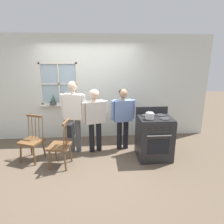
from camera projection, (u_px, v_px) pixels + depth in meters
The scene contains 11 objects.
ground_plane at pixel (89, 161), 4.26m from camera, with size 16.00×16.00×0.00m, color brown.
wall_back at pixel (90, 88), 5.23m from camera, with size 6.40×0.16×2.70m.
chair_by_window at pixel (61, 146), 3.99m from camera, with size 0.47×0.49×0.97m.
chair_near_wall at pixel (32, 141), 4.23m from camera, with size 0.54×0.53×0.97m.
person_elderly_left at pixel (74, 110), 4.44m from camera, with size 0.57×0.28×1.65m.
person_teen_center at pixel (95, 115), 4.49m from camera, with size 0.61×0.33×1.47m.
person_adult_right at pixel (123, 114), 4.62m from camera, with size 0.58×0.26×1.46m.
stove at pixel (154, 137), 4.34m from camera, with size 0.72×0.68×1.08m.
kettle at pixel (150, 115), 4.05m from camera, with size 0.21×0.17×0.25m.
potted_plant at pixel (53, 102), 5.16m from camera, with size 0.16×0.16×0.33m.
handbag at pixel (71, 129), 3.86m from camera, with size 0.22×0.23×0.31m.
Camera 1 is at (0.19, -3.83, 2.19)m, focal length 32.00 mm.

